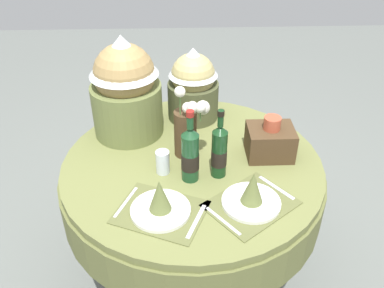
% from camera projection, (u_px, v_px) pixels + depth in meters
% --- Properties ---
extents(ground, '(8.00, 8.00, 0.00)m').
position_uv_depth(ground, '(192.00, 268.00, 2.37)').
color(ground, slate).
extents(dining_table, '(1.23, 1.23, 0.75)m').
position_uv_depth(dining_table, '(192.00, 187.00, 2.03)').
color(dining_table, olive).
rests_on(dining_table, ground).
extents(place_setting_left, '(0.41, 0.37, 0.16)m').
position_uv_depth(place_setting_left, '(160.00, 204.00, 1.65)').
color(place_setting_left, brown).
rests_on(place_setting_left, dining_table).
extents(place_setting_right, '(0.43, 0.41, 0.16)m').
position_uv_depth(place_setting_right, '(252.00, 196.00, 1.68)').
color(place_setting_right, brown).
rests_on(place_setting_right, dining_table).
extents(flower_vase, '(0.16, 0.16, 0.37)m').
position_uv_depth(flower_vase, '(188.00, 127.00, 1.91)').
color(flower_vase, '#47331E').
rests_on(flower_vase, dining_table).
extents(wine_bottle_left, '(0.08, 0.08, 0.34)m').
position_uv_depth(wine_bottle_left, '(190.00, 154.00, 1.78)').
color(wine_bottle_left, '#194223').
rests_on(wine_bottle_left, dining_table).
extents(wine_bottle_right, '(0.07, 0.07, 0.33)m').
position_uv_depth(wine_bottle_right, '(219.00, 151.00, 1.80)').
color(wine_bottle_right, '#143819').
rests_on(wine_bottle_right, dining_table).
extents(tumbler_mid, '(0.06, 0.06, 0.11)m').
position_uv_depth(tumbler_mid, '(163.00, 162.00, 1.86)').
color(tumbler_mid, silver).
rests_on(tumbler_mid, dining_table).
extents(gift_tub_back_left, '(0.35, 0.35, 0.51)m').
position_uv_depth(gift_tub_back_left, '(125.00, 84.00, 2.01)').
color(gift_tub_back_left, olive).
rests_on(gift_tub_back_left, dining_table).
extents(gift_tub_back_centre, '(0.27, 0.27, 0.39)m').
position_uv_depth(gift_tub_back_centre, '(193.00, 82.00, 2.17)').
color(gift_tub_back_centre, '#474C2D').
rests_on(gift_tub_back_centre, dining_table).
extents(woven_basket_side_right, '(0.21, 0.17, 0.20)m').
position_uv_depth(woven_basket_side_right, '(270.00, 141.00, 1.95)').
color(woven_basket_side_right, '#47331E').
rests_on(woven_basket_side_right, dining_table).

